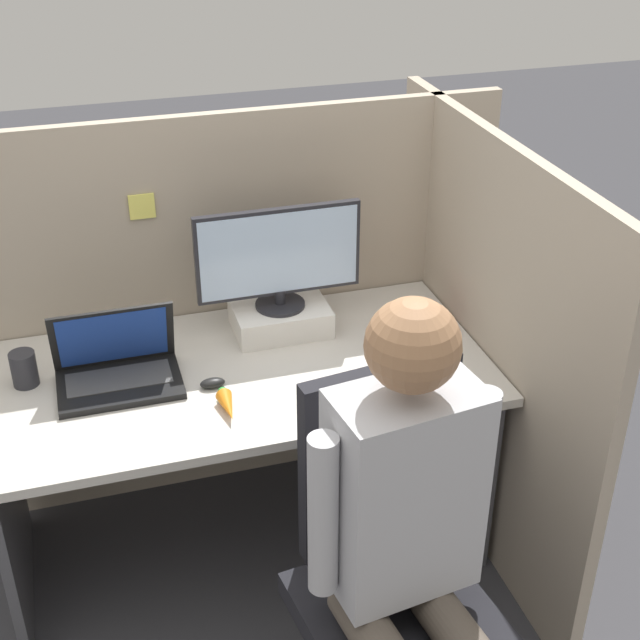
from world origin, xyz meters
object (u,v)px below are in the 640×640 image
object	(u,v)px
person	(408,526)
pen_cup	(24,369)
monitor	(279,256)
stapler	(421,316)
carrot_toy	(228,406)
office_chair	(388,562)
paper_box	(281,318)
laptop	(118,369)

from	to	relation	value
person	pen_cup	xyz separation A→B (m)	(-0.84, 0.96, -0.01)
pen_cup	person	bearing A→B (deg)	-48.99
monitor	stapler	size ratio (longest dim) A/B	3.65
monitor	pen_cup	xyz separation A→B (m)	(-0.81, -0.10, -0.21)
carrot_toy	office_chair	xyz separation A→B (m)	(0.31, -0.49, -0.22)
paper_box	carrot_toy	distance (m)	0.49
monitor	carrot_toy	size ratio (longest dim) A/B	3.63
laptop	pen_cup	size ratio (longest dim) A/B	3.35
monitor	carrot_toy	distance (m)	0.55
office_chair	person	xyz separation A→B (m)	(-0.02, -0.15, 0.26)
office_chair	pen_cup	distance (m)	1.21
monitor	pen_cup	size ratio (longest dim) A/B	4.93
laptop	pen_cup	bearing A→B (deg)	164.52
paper_box	laptop	xyz separation A→B (m)	(-0.54, -0.17, 0.00)
paper_box	person	xyz separation A→B (m)	(0.03, -1.06, 0.02)
laptop	person	bearing A→B (deg)	-57.28
monitor	laptop	distance (m)	0.61
stapler	pen_cup	xyz separation A→B (m)	(-1.27, 0.00, 0.02)
stapler	office_chair	xyz separation A→B (m)	(-0.41, -0.81, -0.23)
paper_box	pen_cup	size ratio (longest dim) A/B	2.85
stapler	person	distance (m)	1.05
laptop	person	size ratio (longest dim) A/B	0.27
laptop	person	xyz separation A→B (m)	(0.57, -0.89, 0.02)
stapler	office_chair	bearing A→B (deg)	-116.90
pen_cup	carrot_toy	bearing A→B (deg)	-30.23
monitor	pen_cup	bearing A→B (deg)	-173.16
office_chair	pen_cup	xyz separation A→B (m)	(-0.86, 0.81, 0.25)
laptop	person	distance (m)	1.06
person	pen_cup	size ratio (longest dim) A/B	12.48
monitor	person	xyz separation A→B (m)	(0.03, -1.06, -0.20)
paper_box	carrot_toy	size ratio (longest dim) A/B	2.10
monitor	office_chair	world-z (taller)	monitor
paper_box	carrot_toy	world-z (taller)	paper_box
paper_box	monitor	xyz separation A→B (m)	(-0.00, 0.00, 0.22)
stapler	monitor	bearing A→B (deg)	167.69
laptop	office_chair	xyz separation A→B (m)	(0.59, -0.74, -0.24)
paper_box	office_chair	size ratio (longest dim) A/B	0.30
monitor	laptop	size ratio (longest dim) A/B	1.47
carrot_toy	pen_cup	size ratio (longest dim) A/B	1.36
monitor	carrot_toy	world-z (taller)	monitor
stapler	pen_cup	bearing A→B (deg)	179.86
laptop	stapler	distance (m)	1.01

